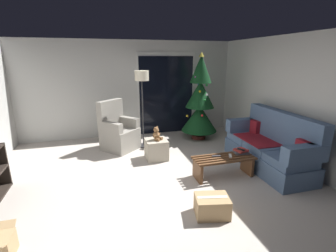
{
  "coord_description": "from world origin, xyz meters",
  "views": [
    {
      "loc": [
        -0.75,
        -3.39,
        2.07
      ],
      "look_at": [
        0.4,
        0.7,
        0.85
      ],
      "focal_mm": 25.7,
      "sensor_mm": 36.0,
      "label": 1
    }
  ],
  "objects_px": {
    "couch": "(270,147)",
    "floor_lamp": "(142,83)",
    "remote_white": "(230,156)",
    "remote_graphite": "(216,156)",
    "coffee_table": "(223,163)",
    "armchair": "(118,132)",
    "teddy_bear_chestnut": "(157,134)",
    "cell_phone": "(241,149)",
    "christmas_tree": "(200,102)",
    "ottoman": "(156,149)",
    "book_stack": "(241,151)",
    "cardboard_box_taped_mid_floor": "(212,206)"
  },
  "relations": [
    {
      "from": "coffee_table",
      "to": "floor_lamp",
      "type": "xyz_separation_m",
      "value": [
        -1.1,
        1.91,
        1.25
      ]
    },
    {
      "from": "coffee_table",
      "to": "book_stack",
      "type": "relative_size",
      "value": 4.0
    },
    {
      "from": "christmas_tree",
      "to": "book_stack",
      "type": "bearing_deg",
      "value": -90.43
    },
    {
      "from": "christmas_tree",
      "to": "ottoman",
      "type": "distance_m",
      "value": 1.85
    },
    {
      "from": "book_stack",
      "to": "teddy_bear_chestnut",
      "type": "xyz_separation_m",
      "value": [
        -1.35,
        1.01,
        0.13
      ]
    },
    {
      "from": "christmas_tree",
      "to": "cell_phone",
      "type": "bearing_deg",
      "value": -90.81
    },
    {
      "from": "ottoman",
      "to": "teddy_bear_chestnut",
      "type": "distance_m",
      "value": 0.33
    },
    {
      "from": "remote_graphite",
      "to": "cardboard_box_taped_mid_floor",
      "type": "distance_m",
      "value": 1.17
    },
    {
      "from": "couch",
      "to": "remote_white",
      "type": "height_order",
      "value": "couch"
    },
    {
      "from": "coffee_table",
      "to": "floor_lamp",
      "type": "bearing_deg",
      "value": 120.0
    },
    {
      "from": "armchair",
      "to": "floor_lamp",
      "type": "distance_m",
      "value": 1.25
    },
    {
      "from": "coffee_table",
      "to": "armchair",
      "type": "relative_size",
      "value": 0.97
    },
    {
      "from": "book_stack",
      "to": "christmas_tree",
      "type": "bearing_deg",
      "value": 89.57
    },
    {
      "from": "cell_phone",
      "to": "floor_lamp",
      "type": "relative_size",
      "value": 0.08
    },
    {
      "from": "remote_white",
      "to": "book_stack",
      "type": "height_order",
      "value": "book_stack"
    },
    {
      "from": "floor_lamp",
      "to": "ottoman",
      "type": "height_order",
      "value": "floor_lamp"
    },
    {
      "from": "teddy_bear_chestnut",
      "to": "cell_phone",
      "type": "bearing_deg",
      "value": -37.44
    },
    {
      "from": "remote_white",
      "to": "cardboard_box_taped_mid_floor",
      "type": "relative_size",
      "value": 0.31
    },
    {
      "from": "couch",
      "to": "remote_white",
      "type": "xyz_separation_m",
      "value": [
        -0.93,
        -0.13,
        -0.01
      ]
    },
    {
      "from": "ottoman",
      "to": "teddy_bear_chestnut",
      "type": "relative_size",
      "value": 1.54
    },
    {
      "from": "remote_graphite",
      "to": "couch",
      "type": "bearing_deg",
      "value": -76.58
    },
    {
      "from": "couch",
      "to": "armchair",
      "type": "height_order",
      "value": "armchair"
    },
    {
      "from": "armchair",
      "to": "teddy_bear_chestnut",
      "type": "height_order",
      "value": "armchair"
    },
    {
      "from": "book_stack",
      "to": "cardboard_box_taped_mid_floor",
      "type": "xyz_separation_m",
      "value": [
        -1.06,
        -1.03,
        -0.27
      ]
    },
    {
      "from": "coffee_table",
      "to": "armchair",
      "type": "distance_m",
      "value": 2.55
    },
    {
      "from": "christmas_tree",
      "to": "coffee_table",
      "type": "bearing_deg",
      "value": -100.9
    },
    {
      "from": "floor_lamp",
      "to": "couch",
      "type": "bearing_deg",
      "value": -39.57
    },
    {
      "from": "remote_white",
      "to": "ottoman",
      "type": "xyz_separation_m",
      "value": [
        -1.1,
        1.1,
        -0.18
      ]
    },
    {
      "from": "remote_white",
      "to": "couch",
      "type": "bearing_deg",
      "value": -147.21
    },
    {
      "from": "book_stack",
      "to": "remote_graphite",
      "type": "bearing_deg",
      "value": -176.5
    },
    {
      "from": "cell_phone",
      "to": "ottoman",
      "type": "height_order",
      "value": "cell_phone"
    },
    {
      "from": "couch",
      "to": "christmas_tree",
      "type": "xyz_separation_m",
      "value": [
        -0.65,
        1.96,
        0.57
      ]
    },
    {
      "from": "armchair",
      "to": "couch",
      "type": "bearing_deg",
      "value": -32.87
    },
    {
      "from": "book_stack",
      "to": "christmas_tree",
      "type": "height_order",
      "value": "christmas_tree"
    },
    {
      "from": "christmas_tree",
      "to": "teddy_bear_chestnut",
      "type": "height_order",
      "value": "christmas_tree"
    },
    {
      "from": "couch",
      "to": "remote_white",
      "type": "distance_m",
      "value": 0.94
    },
    {
      "from": "floor_lamp",
      "to": "teddy_bear_chestnut",
      "type": "height_order",
      "value": "floor_lamp"
    },
    {
      "from": "cell_phone",
      "to": "cardboard_box_taped_mid_floor",
      "type": "bearing_deg",
      "value": -164.51
    },
    {
      "from": "cell_phone",
      "to": "armchair",
      "type": "height_order",
      "value": "armchair"
    },
    {
      "from": "remote_white",
      "to": "floor_lamp",
      "type": "distance_m",
      "value": 2.53
    },
    {
      "from": "christmas_tree",
      "to": "armchair",
      "type": "distance_m",
      "value": 2.17
    },
    {
      "from": "remote_graphite",
      "to": "armchair",
      "type": "bearing_deg",
      "value": 49.76
    },
    {
      "from": "couch",
      "to": "floor_lamp",
      "type": "distance_m",
      "value": 3.01
    },
    {
      "from": "remote_graphite",
      "to": "floor_lamp",
      "type": "height_order",
      "value": "floor_lamp"
    },
    {
      "from": "book_stack",
      "to": "ottoman",
      "type": "height_order",
      "value": "book_stack"
    },
    {
      "from": "book_stack",
      "to": "couch",
      "type": "bearing_deg",
      "value": 4.15
    },
    {
      "from": "teddy_bear_chestnut",
      "to": "cardboard_box_taped_mid_floor",
      "type": "xyz_separation_m",
      "value": [
        0.29,
        -2.04,
        -0.4
      ]
    },
    {
      "from": "book_stack",
      "to": "cell_phone",
      "type": "height_order",
      "value": "cell_phone"
    },
    {
      "from": "coffee_table",
      "to": "cardboard_box_taped_mid_floor",
      "type": "height_order",
      "value": "coffee_table"
    },
    {
      "from": "remote_white",
      "to": "floor_lamp",
      "type": "relative_size",
      "value": 0.09
    }
  ]
}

